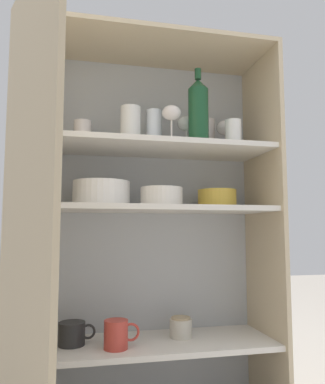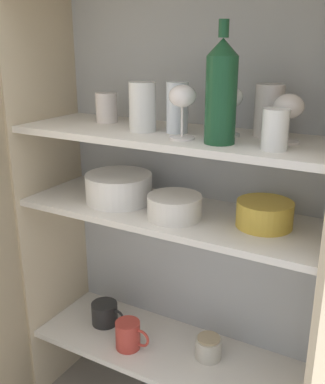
{
  "view_description": "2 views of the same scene",
  "coord_description": "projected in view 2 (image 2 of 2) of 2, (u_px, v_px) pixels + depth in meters",
  "views": [
    {
      "loc": [
        -0.26,
        -1.26,
        0.69
      ],
      "look_at": [
        0.05,
        0.14,
        0.84
      ],
      "focal_mm": 35.0,
      "sensor_mm": 36.0,
      "label": 1
    },
    {
      "loc": [
        0.61,
        -0.96,
        1.27
      ],
      "look_at": [
        -0.02,
        0.14,
        0.84
      ],
      "focal_mm": 42.0,
      "sensor_mm": 36.0,
      "label": 2
    }
  ],
  "objects": [
    {
      "name": "wine_bottle",
      "position": [
        221.0,
        91.0,
        1.1
      ],
      "size": [
        0.08,
        0.08,
        0.3
      ],
      "color": "#194728",
      "rests_on": "shelf_board_upper"
    },
    {
      "name": "plate_stack_white",
      "position": [
        119.0,
        188.0,
        1.43
      ],
      "size": [
        0.21,
        0.21,
        0.09
      ],
      "color": "white",
      "rests_on": "shelf_board_middle"
    },
    {
      "name": "shelf_board_upper",
      "position": [
        170.0,
        135.0,
        1.29
      ],
      "size": [
        0.94,
        0.31,
        0.02
      ],
      "primitive_type": "cube",
      "color": "silver"
    },
    {
      "name": "shelf_board_middle",
      "position": [
        170.0,
        213.0,
        1.37
      ],
      "size": [
        0.94,
        0.31,
        0.02
      ],
      "primitive_type": "cube",
      "color": "silver"
    },
    {
      "name": "cupboard_side_left",
      "position": [
        53.0,
        207.0,
        1.61
      ],
      "size": [
        0.02,
        0.35,
        1.41
      ],
      "primitive_type": "cube",
      "color": "#CCB793",
      "rests_on": "ground_plane"
    },
    {
      "name": "tumbler_glass_1",
      "position": [
        142.0,
        107.0,
        1.28
      ],
      "size": [
        0.08,
        0.08,
        0.14
      ],
      "color": "white",
      "rests_on": "shelf_board_upper"
    },
    {
      "name": "coffee_mug_extra_1",
      "position": [
        128.0,
        335.0,
        1.52
      ],
      "size": [
        0.13,
        0.08,
        0.1
      ],
      "color": "#BC3D33",
      "rests_on": "shelf_board_lower"
    },
    {
      "name": "mixing_bowl_large",
      "position": [
        265.0,
        213.0,
        1.24
      ],
      "size": [
        0.16,
        0.16,
        0.07
      ],
      "color": "gold",
      "rests_on": "shelf_board_middle"
    },
    {
      "name": "serving_bowl_small",
      "position": [
        175.0,
        206.0,
        1.3
      ],
      "size": [
        0.16,
        0.16,
        0.07
      ],
      "color": "silver",
      "rests_on": "shelf_board_middle"
    },
    {
      "name": "shelf_board_lower",
      "position": [
        169.0,
        351.0,
        1.53
      ],
      "size": [
        0.94,
        0.31,
        0.02
      ],
      "primitive_type": "cube",
      "color": "silver"
    },
    {
      "name": "tumbler_glass_2",
      "position": [
        275.0,
        130.0,
        1.06
      ],
      "size": [
        0.06,
        0.06,
        0.1
      ],
      "color": "white",
      "rests_on": "shelf_board_upper"
    },
    {
      "name": "wine_glass_0",
      "position": [
        182.0,
        100.0,
        1.16
      ],
      "size": [
        0.07,
        0.07,
        0.14
      ],
      "color": "silver",
      "rests_on": "shelf_board_upper"
    },
    {
      "name": "tumbler_glass_4",
      "position": [
        269.0,
        111.0,
        1.21
      ],
      "size": [
        0.08,
        0.08,
        0.14
      ],
      "color": "silver",
      "rests_on": "shelf_board_upper"
    },
    {
      "name": "coffee_mug_primary",
      "position": [
        105.0,
        313.0,
        1.65
      ],
      "size": [
        0.13,
        0.1,
        0.08
      ],
      "color": "black",
      "rests_on": "shelf_board_lower"
    },
    {
      "name": "storage_jar",
      "position": [
        208.0,
        347.0,
        1.47
      ],
      "size": [
        0.09,
        0.09,
        0.08
      ],
      "color": "beige",
      "rests_on": "shelf_board_lower"
    },
    {
      "name": "wine_glass_1",
      "position": [
        288.0,
        109.0,
        1.12
      ],
      "size": [
        0.08,
        0.08,
        0.12
      ],
      "color": "silver",
      "rests_on": "shelf_board_upper"
    },
    {
      "name": "wine_glass_2",
      "position": [
        228.0,
        100.0,
        1.21
      ],
      "size": [
        0.08,
        0.08,
        0.14
      ],
      "color": "white",
      "rests_on": "shelf_board_upper"
    },
    {
      "name": "tumbler_glass_0",
      "position": [
        177.0,
        108.0,
        1.26
      ],
      "size": [
        0.06,
        0.06,
        0.14
      ],
      "color": "white",
      "rests_on": "shelf_board_upper"
    },
    {
      "name": "cupboard_back_panel",
      "position": [
        193.0,
        216.0,
        1.53
      ],
      "size": [
        0.98,
        0.02,
        1.41
      ],
      "primitive_type": "cube",
      "color": "#B2B7BC",
      "rests_on": "ground_plane"
    },
    {
      "name": "tumbler_glass_3",
      "position": [
        107.0,
        108.0,
        1.43
      ],
      "size": [
        0.07,
        0.07,
        0.09
      ],
      "color": "silver",
      "rests_on": "shelf_board_upper"
    }
  ]
}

